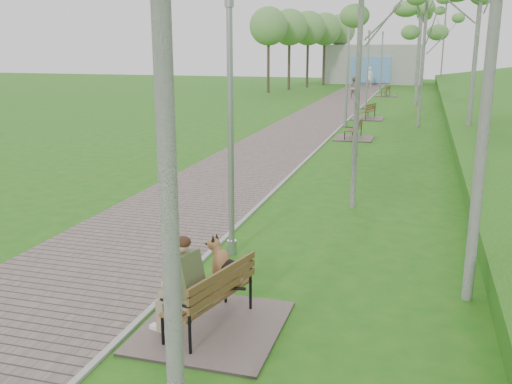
# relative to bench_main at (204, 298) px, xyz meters

# --- Properties ---
(ground) EXTENTS (120.00, 120.00, 0.00)m
(ground) POSITION_rel_bench_main_xyz_m (-1.01, 4.99, -0.48)
(ground) COLOR #206116
(ground) RESTS_ON ground
(walkway) EXTENTS (3.50, 67.00, 0.04)m
(walkway) POSITION_rel_bench_main_xyz_m (-2.76, 26.49, -0.46)
(walkway) COLOR #62544F
(walkway) RESTS_ON ground
(kerb) EXTENTS (0.10, 67.00, 0.05)m
(kerb) POSITION_rel_bench_main_xyz_m (-1.01, 26.49, -0.46)
(kerb) COLOR #999993
(kerb) RESTS_ON ground
(building_north) EXTENTS (10.00, 5.20, 4.00)m
(building_north) POSITION_rel_bench_main_xyz_m (-2.51, 55.96, 1.51)
(building_north) COLOR #9E9E99
(building_north) RESTS_ON ground
(bench_main) EXTENTS (1.96, 2.18, 1.71)m
(bench_main) POSITION_rel_bench_main_xyz_m (0.00, 0.00, 0.00)
(bench_main) COLOR #62544F
(bench_main) RESTS_ON ground
(bench_second) EXTENTS (1.64, 1.82, 1.01)m
(bench_second) POSITION_rel_bench_main_xyz_m (-0.00, 17.92, -0.30)
(bench_second) COLOR #62544F
(bench_second) RESTS_ON ground
(bench_third) EXTENTS (1.71, 1.90, 1.05)m
(bench_third) POSITION_rel_bench_main_xyz_m (-0.09, 25.08, -0.29)
(bench_third) COLOR #62544F
(bench_third) RESTS_ON ground
(bench_far) EXTENTS (1.68, 1.87, 1.03)m
(bench_far) POSITION_rel_bench_main_xyz_m (-0.06, 40.25, -0.29)
(bench_far) COLOR #62544F
(bench_far) RESTS_ON ground
(lamp_post_near) EXTENTS (0.19, 0.19, 4.85)m
(lamp_post_near) POSITION_rel_bench_main_xyz_m (-0.59, 3.01, 1.78)
(lamp_post_near) COLOR gray
(lamp_post_near) RESTS_ON ground
(lamp_post_second) EXTENTS (0.21, 0.21, 5.42)m
(lamp_post_second) POSITION_rel_bench_main_xyz_m (-0.82, 21.50, 2.05)
(lamp_post_second) COLOR gray
(lamp_post_second) RESTS_ON ground
(lamp_post_third) EXTENTS (0.19, 0.19, 4.87)m
(lamp_post_third) POSITION_rel_bench_main_xyz_m (-0.70, 30.63, 1.79)
(lamp_post_third) COLOR gray
(lamp_post_third) RESTS_ON ground
(lamp_post_far) EXTENTS (0.20, 0.20, 5.11)m
(lamp_post_far) POSITION_rel_bench_main_xyz_m (-0.93, 45.93, 1.91)
(lamp_post_far) COLOR gray
(lamp_post_far) RESTS_ON ground
(pedestrian_near) EXTENTS (0.80, 0.64, 1.92)m
(pedestrian_near) POSITION_rel_bench_main_xyz_m (-2.32, 50.60, 0.48)
(pedestrian_near) COLOR white
(pedestrian_near) RESTS_ON ground
(pedestrian_far) EXTENTS (0.97, 0.87, 1.67)m
(pedestrian_far) POSITION_rel_bench_main_xyz_m (-2.30, 37.28, 0.35)
(pedestrian_far) COLOR gray
(pedestrian_far) RESTS_ON ground
(birch_mid_c) EXTENTS (2.31, 2.31, 6.78)m
(birch_mid_c) POSITION_rel_bench_main_xyz_m (2.68, 22.46, 4.84)
(birch_mid_c) COLOR silver
(birch_mid_c) RESTS_ON ground
(birch_distant_b) EXTENTS (2.41, 2.41, 9.52)m
(birch_distant_b) POSITION_rel_bench_main_xyz_m (4.44, 55.29, 6.99)
(birch_distant_b) COLOR silver
(birch_distant_b) RESTS_ON ground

